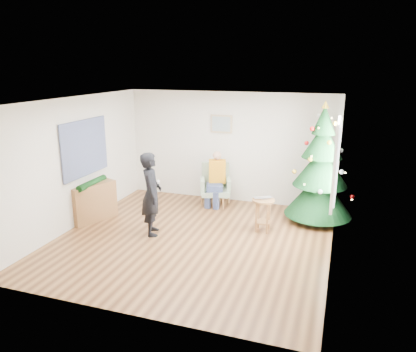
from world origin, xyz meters
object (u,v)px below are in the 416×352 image
(stool, at_px, (263,215))
(armchair, at_px, (215,190))
(standing_man, at_px, (151,194))
(console, at_px, (93,202))
(christmas_tree, at_px, (321,169))

(stool, bearing_deg, armchair, 138.21)
(armchair, height_order, standing_man, standing_man)
(console, bearing_deg, christmas_tree, 40.22)
(christmas_tree, relative_size, armchair, 2.60)
(armchair, height_order, console, armchair)
(armchair, relative_size, console, 0.97)
(christmas_tree, xyz_separation_m, standing_man, (-3.00, -1.76, -0.32))
(christmas_tree, height_order, armchair, christmas_tree)
(christmas_tree, bearing_deg, standing_man, -149.63)
(stool, relative_size, standing_man, 0.41)
(christmas_tree, distance_m, stool, 1.58)
(stool, distance_m, console, 3.54)
(christmas_tree, bearing_deg, console, -161.26)
(stool, distance_m, armchair, 1.84)
(standing_man, bearing_deg, christmas_tree, -84.20)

